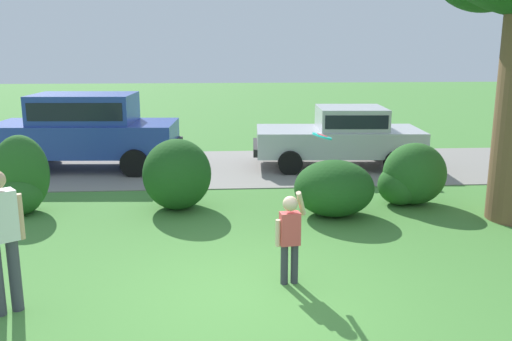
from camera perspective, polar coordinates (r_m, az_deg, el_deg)
name	(u,v)px	position (r m, az deg, el deg)	size (l,w,h in m)	color
ground_plane	(244,298)	(7.16, -1.20, -13.00)	(80.00, 80.00, 0.00)	#478438
driveway_strip	(231,167)	(14.35, -2.64, 0.33)	(28.00, 4.40, 0.02)	gray
shrub_near_tree	(21,180)	(11.31, -23.11, -0.88)	(1.04, 1.03, 1.48)	#286023
shrub_centre_left	(178,177)	(10.79, -8.08, -0.64)	(1.32, 1.38, 1.37)	#1E511C
shrub_centre	(334,188)	(10.35, 8.06, -1.81)	(1.49, 1.37, 1.05)	#1E511C
shrub_centre_right	(411,177)	(11.40, 15.67, -0.62)	(1.36, 1.11, 1.23)	#286023
parked_sedan	(342,135)	(14.49, 8.86, 3.68)	(4.50, 2.29, 1.56)	silver
parked_suv	(86,127)	(14.68, -17.18, 4.28)	(4.79, 2.30, 1.92)	#28429E
child_thrower	(290,232)	(7.31, 3.51, -6.39)	(0.44, 0.30, 1.29)	#383842
frisbee	(322,136)	(7.63, 6.84, 3.54)	(0.28, 0.28, 0.11)	#1EB7B2
adult_onlooker	(1,234)	(7.07, -24.79, -5.99)	(0.44, 0.39, 1.74)	#3F3F4C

